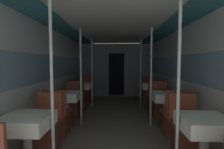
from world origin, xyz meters
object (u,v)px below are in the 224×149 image
object	(u,v)px
chair_right_far_0	(186,134)
dining_table_left_0	(27,126)
dining_table_left_1	(66,98)
chair_right_near_1	(174,121)
support_pole_left_1	(81,77)
chair_left_far_0	(46,132)
chair_left_near_1	(58,120)
support_pole_right_2	(141,73)
dining_table_right_1	(166,99)
support_pole_right_0	(178,89)
dining_table_left_2	(82,87)
chair_left_far_1	(73,106)
chair_right_far_1	(160,106)
chair_left_near_2	(78,101)
chair_left_far_2	(85,94)
support_pole_right_1	(151,77)
dining_table_right_0	(205,128)
support_pole_left_0	(52,89)
dining_table_right_2	(151,88)
chair_right_near_2	(155,101)
support_pole_left_2	(92,73)
chair_right_far_2	(148,94)

from	to	relation	value
chair_right_far_0	dining_table_left_0	bearing A→B (deg)	14.28
dining_table_left_1	chair_right_near_1	distance (m)	2.33
support_pole_left_1	chair_right_near_1	world-z (taller)	support_pole_left_1
chair_left_far_0	dining_table_left_1	xyz separation A→B (m)	(0.00, 1.16, 0.32)
chair_left_near_1	support_pole_right_2	size ratio (longest dim) A/B	0.42
dining_table_left_0	dining_table_right_1	world-z (taller)	same
chair_left_far_0	support_pole_right_0	distance (m)	2.14
dining_table_left_2	chair_right_far_0	bearing A→B (deg)	-52.24
chair_left_far_1	chair_right_far_1	size ratio (longest dim) A/B	1.00
chair_left_far_0	chair_left_near_2	world-z (taller)	same
chair_right_far_0	support_pole_right_2	world-z (taller)	support_pole_right_2
chair_left_far_2	dining_table_left_2	bearing A→B (deg)	90.00
chair_left_far_0	support_pole_right_1	world-z (taller)	support_pole_right_1
dining_table_right_0	dining_table_left_2	bearing A→B (deg)	122.91
support_pole_left_1	support_pole_right_2	bearing A→B (deg)	47.91
chair_left_near_1	dining_table_left_1	bearing A→B (deg)	90.00
chair_right_far_0	support_pole_right_1	bearing A→B (deg)	-73.75
dining_table_left_0	support_pole_right_1	bearing A→B (deg)	42.31
chair_left_far_0	support_pole_left_0	world-z (taller)	support_pole_left_0
support_pole_right_0	dining_table_right_2	distance (m)	3.51
chair_left_far_2	chair_right_far_1	distance (m)	2.83
chair_left_far_1	dining_table_left_2	world-z (taller)	chair_left_far_1
chair_right_near_2	chair_right_far_0	bearing A→B (deg)	-90.00
chair_left_near_1	chair_right_near_2	world-z (taller)	same
chair_left_near_1	chair_right_near_1	size ratio (longest dim) A/B	1.00
support_pole_right_1	chair_left_near_1	bearing A→B (deg)	-163.31
support_pole_left_0	chair_left_far_2	world-z (taller)	support_pole_left_0
support_pole_left_0	support_pole_right_2	bearing A→B (deg)	65.70
support_pole_left_0	chair_right_far_0	distance (m)	2.14
support_pole_right_0	support_pole_right_2	xyz separation A→B (m)	(0.00, 3.46, 0.00)
support_pole_left_1	chair_right_far_0	xyz separation A→B (m)	(1.90, -1.16, -0.80)
support_pole_right_1	support_pole_right_2	xyz separation A→B (m)	(0.00, 1.73, 0.00)
support_pole_left_0	chair_right_near_2	bearing A→B (deg)	56.67
chair_left_near_1	dining_table_left_2	bearing A→B (deg)	90.00
dining_table_left_2	support_pole_left_2	bearing A→B (deg)	0.00
chair_right_near_1	dining_table_right_2	size ratio (longest dim) A/B	1.22
chair_left_near_2	dining_table_right_0	bearing A→B (deg)	-52.24
chair_left_far_0	chair_left_far_1	size ratio (longest dim) A/B	1.00
chair_right_far_1	support_pole_right_1	world-z (taller)	support_pole_right_1
support_pole_left_0	chair_left_near_1	size ratio (longest dim) A/B	2.38
dining_table_right_0	dining_table_right_1	xyz separation A→B (m)	(0.00, 1.73, 0.00)
dining_table_right_2	support_pole_right_2	bearing A→B (deg)	180.00
dining_table_right_2	chair_right_far_2	xyz separation A→B (m)	(0.00, 0.57, -0.32)
chair_right_far_2	chair_left_near_2	bearing A→B (deg)	26.97
support_pole_right_1	dining_table_left_0	bearing A→B (deg)	-137.69
support_pole_right_0	dining_table_left_0	bearing A→B (deg)	-180.00
dining_table_left_0	chair_right_near_1	world-z (taller)	chair_right_near_1
support_pole_left_0	chair_left_far_2	xyz separation A→B (m)	(-0.34, 4.03, -0.80)
chair_left_near_1	support_pole_left_1	xyz separation A→B (m)	(0.34, 0.57, 0.80)
chair_left_far_0	support_pole_left_0	distance (m)	1.04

